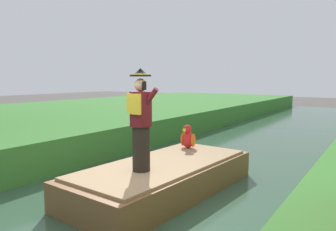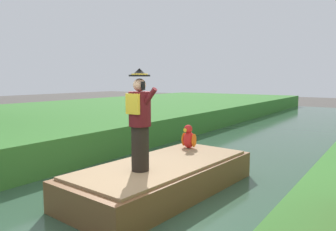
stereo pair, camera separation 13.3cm
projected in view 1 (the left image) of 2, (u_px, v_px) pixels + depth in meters
name	position (u px, v px, depth m)	size (l,w,h in m)	color
ground_plane	(130.00, 214.00, 5.70)	(80.00, 80.00, 0.00)	#4C4742
canal_water	(130.00, 212.00, 5.70)	(5.41, 48.00, 0.10)	#33513D
boat	(164.00, 177.00, 6.53)	(2.08, 4.31, 0.61)	brown
person_pirate	(141.00, 120.00, 5.79)	(0.61, 0.42, 1.85)	black
parrot_plush	(188.00, 138.00, 7.80)	(0.36, 0.35, 0.57)	red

